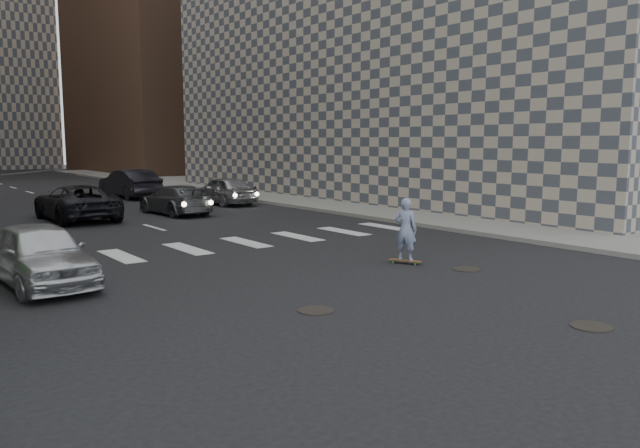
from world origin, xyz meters
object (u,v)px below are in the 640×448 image
(traffic_car_d, at_px, (224,190))
(traffic_car_e, at_px, (130,184))
(skateboarder, at_px, (406,229))
(traffic_car_c, at_px, (76,203))
(silver_sedan, at_px, (40,254))
(traffic_car_b, at_px, (175,200))

(traffic_car_d, distance_m, traffic_car_e, 6.97)
(skateboarder, bearing_deg, traffic_car_c, 81.98)
(traffic_car_d, bearing_deg, traffic_car_c, 11.32)
(traffic_car_e, bearing_deg, traffic_car_c, 53.84)
(traffic_car_e, bearing_deg, silver_sedan, 60.84)
(silver_sedan, distance_m, traffic_car_c, 12.10)
(traffic_car_b, relative_size, traffic_car_d, 1.04)
(traffic_car_b, bearing_deg, traffic_car_d, -149.94)
(silver_sedan, xyz_separation_m, traffic_car_e, (9.30, 19.93, 0.10))
(silver_sedan, bearing_deg, traffic_car_e, 62.67)
(skateboarder, distance_m, traffic_car_e, 23.06)
(traffic_car_b, xyz_separation_m, traffic_car_e, (1.23, 8.96, 0.17))
(traffic_car_b, xyz_separation_m, traffic_car_d, (3.73, 2.45, 0.08))
(traffic_car_e, bearing_deg, traffic_car_b, 78.02)
(traffic_car_c, distance_m, traffic_car_d, 8.06)
(silver_sedan, xyz_separation_m, traffic_car_d, (11.79, 13.42, 0.01))
(silver_sedan, distance_m, traffic_car_d, 17.87)
(traffic_car_d, bearing_deg, traffic_car_e, -72.07)
(traffic_car_b, bearing_deg, silver_sedan, 50.35)
(silver_sedan, xyz_separation_m, traffic_car_b, (8.07, 10.97, -0.07))
(skateboarder, bearing_deg, traffic_car_e, 63.01)
(skateboarder, xyz_separation_m, traffic_car_e, (1.06, 23.03, -0.10))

